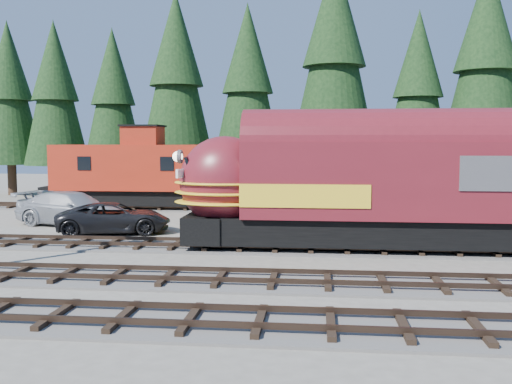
# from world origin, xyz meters

# --- Properties ---
(ground) EXTENTS (120.00, 120.00, 0.00)m
(ground) POSITION_xyz_m (0.00, 0.00, 0.00)
(ground) COLOR #6B665B
(ground) RESTS_ON ground
(track_spur) EXTENTS (32.00, 3.20, 0.33)m
(track_spur) POSITION_xyz_m (-10.00, 18.00, 0.06)
(track_spur) COLOR #4C4947
(track_spur) RESTS_ON ground
(depot) EXTENTS (12.80, 7.00, 5.30)m
(depot) POSITION_xyz_m (-0.00, 10.50, 2.96)
(depot) COLOR gold
(depot) RESTS_ON ground
(conifer_backdrop) EXTENTS (78.71, 21.80, 17.37)m
(conifer_backdrop) POSITION_xyz_m (8.31, 24.80, 10.03)
(conifer_backdrop) COLOR black
(conifer_backdrop) RESTS_ON ground
(locomotive) EXTENTS (17.01, 3.38, 4.62)m
(locomotive) POSITION_xyz_m (-0.80, 4.00, 2.68)
(locomotive) COLOR black
(locomotive) RESTS_ON ground
(caboose) EXTENTS (10.44, 3.03, 5.43)m
(caboose) POSITION_xyz_m (-15.79, 18.00, 2.68)
(caboose) COLOR black
(caboose) RESTS_ON ground
(pickup_truck_a) EXTENTS (6.19, 3.95, 1.59)m
(pickup_truck_a) POSITION_xyz_m (-13.15, 7.54, 0.79)
(pickup_truck_a) COLOR black
(pickup_truck_a) RESTS_ON ground
(pickup_truck_b) EXTENTS (6.96, 3.99, 1.90)m
(pickup_truck_b) POSITION_xyz_m (-16.50, 10.02, 0.95)
(pickup_truck_b) COLOR #A6A9AE
(pickup_truck_b) RESTS_ON ground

